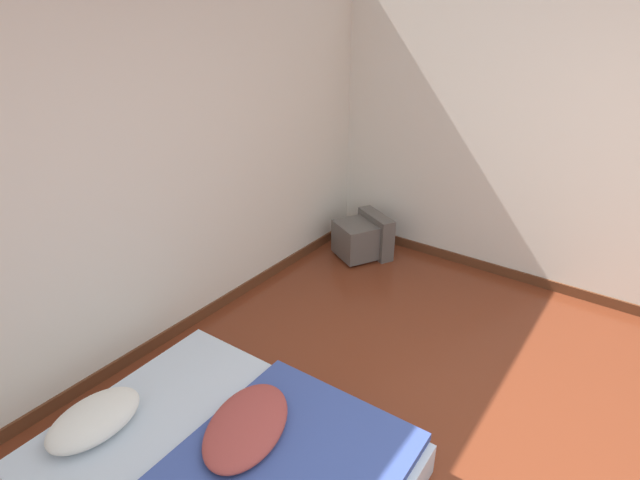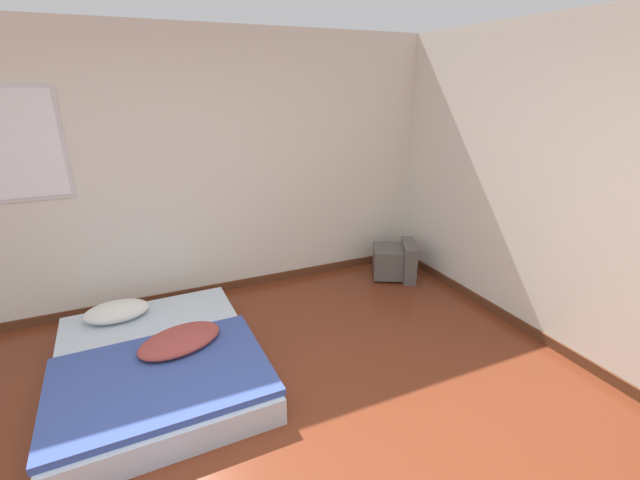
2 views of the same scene
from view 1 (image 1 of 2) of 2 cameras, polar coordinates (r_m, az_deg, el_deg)
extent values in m
cube|color=silver|center=(3.29, -23.32, 6.14)|extent=(7.71, 0.06, 2.60)
cube|color=#562D19|center=(3.84, -19.66, -11.82)|extent=(7.71, 0.02, 0.09)
cube|color=#562D19|center=(4.76, 30.80, -6.35)|extent=(0.02, 7.69, 0.09)
cube|color=silver|center=(2.89, -11.38, -24.33)|extent=(1.44, 1.82, 0.20)
ellipsoid|color=silver|center=(3.09, -24.38, -18.13)|extent=(0.53, 0.35, 0.14)
ellipsoid|color=#993D38|center=(2.81, -8.39, -20.22)|extent=(0.72, 0.57, 0.11)
cube|color=#56514C|center=(4.83, 4.03, 0.03)|extent=(0.47, 0.49, 0.33)
cube|color=#56514C|center=(4.93, 6.36, 0.71)|extent=(0.34, 0.48, 0.41)
cube|color=#283342|center=(4.96, 7.07, 0.97)|extent=(0.19, 0.35, 0.30)
camera|label=2|loc=(1.90, 85.85, -4.74)|focal=24.00mm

